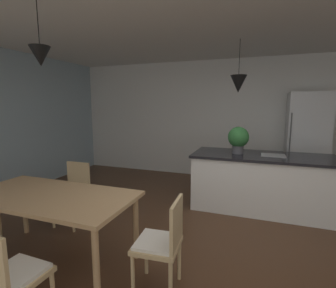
{
  "coord_description": "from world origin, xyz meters",
  "views": [
    {
      "loc": [
        0.34,
        -2.66,
        1.68
      ],
      "look_at": [
        -0.8,
        0.48,
        1.17
      ],
      "focal_mm": 26.9,
      "sensor_mm": 36.0,
      "label": 1
    }
  ],
  "objects_px": {
    "dining_table": "(50,201)",
    "refrigerator": "(306,142)",
    "chair_kitchen_end": "(162,241)",
    "chair_far_left": "(73,191)",
    "kitchen_island": "(261,182)",
    "potted_plant_on_island": "(238,138)",
    "chair_near_right": "(8,276)"
  },
  "relations": [
    {
      "from": "chair_kitchen_end",
      "to": "chair_near_right",
      "type": "relative_size",
      "value": 1.0
    },
    {
      "from": "chair_far_left",
      "to": "chair_kitchen_end",
      "type": "height_order",
      "value": "same"
    },
    {
      "from": "chair_far_left",
      "to": "chair_near_right",
      "type": "distance_m",
      "value": 1.81
    },
    {
      "from": "chair_kitchen_end",
      "to": "refrigerator",
      "type": "height_order",
      "value": "refrigerator"
    },
    {
      "from": "chair_far_left",
      "to": "potted_plant_on_island",
      "type": "distance_m",
      "value": 2.66
    },
    {
      "from": "chair_far_left",
      "to": "chair_near_right",
      "type": "relative_size",
      "value": 1.0
    },
    {
      "from": "kitchen_island",
      "to": "refrigerator",
      "type": "bearing_deg",
      "value": 58.35
    },
    {
      "from": "dining_table",
      "to": "refrigerator",
      "type": "xyz_separation_m",
      "value": [
        2.92,
        3.56,
        0.28
      ]
    },
    {
      "from": "chair_near_right",
      "to": "kitchen_island",
      "type": "height_order",
      "value": "kitchen_island"
    },
    {
      "from": "chair_far_left",
      "to": "refrigerator",
      "type": "bearing_deg",
      "value": 39.61
    },
    {
      "from": "dining_table",
      "to": "potted_plant_on_island",
      "type": "relative_size",
      "value": 4.1
    },
    {
      "from": "chair_far_left",
      "to": "kitchen_island",
      "type": "xyz_separation_m",
      "value": [
        2.52,
        1.45,
        -0.01
      ]
    },
    {
      "from": "potted_plant_on_island",
      "to": "chair_far_left",
      "type": "bearing_deg",
      "value": -145.86
    },
    {
      "from": "chair_kitchen_end",
      "to": "kitchen_island",
      "type": "distance_m",
      "value": 2.41
    },
    {
      "from": "dining_table",
      "to": "chair_far_left",
      "type": "bearing_deg",
      "value": 116.55
    },
    {
      "from": "refrigerator",
      "to": "chair_far_left",
      "type": "bearing_deg",
      "value": -140.39
    },
    {
      "from": "chair_near_right",
      "to": "kitchen_island",
      "type": "relative_size",
      "value": 0.4
    },
    {
      "from": "dining_table",
      "to": "potted_plant_on_island",
      "type": "xyz_separation_m",
      "value": [
        1.73,
        2.26,
        0.47
      ]
    },
    {
      "from": "chair_far_left",
      "to": "kitchen_island",
      "type": "height_order",
      "value": "kitchen_island"
    },
    {
      "from": "chair_kitchen_end",
      "to": "refrigerator",
      "type": "xyz_separation_m",
      "value": [
        1.65,
        3.56,
        0.49
      ]
    },
    {
      "from": "chair_kitchen_end",
      "to": "potted_plant_on_island",
      "type": "xyz_separation_m",
      "value": [
        0.46,
        2.25,
        0.68
      ]
    },
    {
      "from": "chair_far_left",
      "to": "potted_plant_on_island",
      "type": "bearing_deg",
      "value": 34.14
    },
    {
      "from": "chair_kitchen_end",
      "to": "kitchen_island",
      "type": "bearing_deg",
      "value": 69.4
    },
    {
      "from": "chair_near_right",
      "to": "potted_plant_on_island",
      "type": "bearing_deg",
      "value": 66.66
    },
    {
      "from": "dining_table",
      "to": "chair_near_right",
      "type": "distance_m",
      "value": 0.93
    },
    {
      "from": "chair_near_right",
      "to": "refrigerator",
      "type": "height_order",
      "value": "refrigerator"
    },
    {
      "from": "chair_near_right",
      "to": "kitchen_island",
      "type": "distance_m",
      "value": 3.51
    },
    {
      "from": "chair_far_left",
      "to": "chair_kitchen_end",
      "type": "bearing_deg",
      "value": -25.71
    },
    {
      "from": "chair_near_right",
      "to": "chair_kitchen_end",
      "type": "bearing_deg",
      "value": 43.23
    },
    {
      "from": "chair_far_left",
      "to": "kitchen_island",
      "type": "bearing_deg",
      "value": 29.82
    },
    {
      "from": "dining_table",
      "to": "refrigerator",
      "type": "bearing_deg",
      "value": 50.65
    },
    {
      "from": "chair_kitchen_end",
      "to": "potted_plant_on_island",
      "type": "height_order",
      "value": "potted_plant_on_island"
    }
  ]
}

